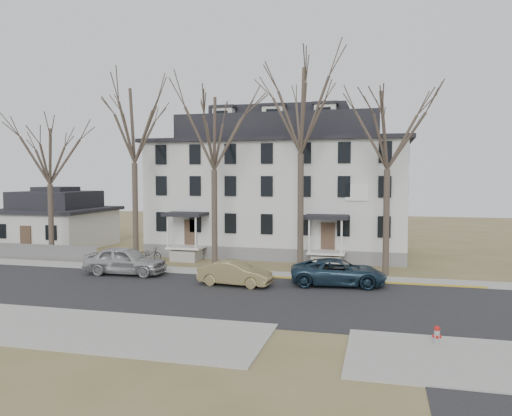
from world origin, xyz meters
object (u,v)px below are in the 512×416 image
(small_house, at_px, (57,222))
(bicycle_right, at_px, (131,256))
(tree_mid_right, at_px, (388,124))
(car_tan, at_px, (235,274))
(tree_far_left, at_px, (134,120))
(tree_bungalow, at_px, (49,152))
(car_silver, at_px, (125,261))
(fire_hydrant, at_px, (437,336))
(tree_mid_left, at_px, (214,128))
(tree_center, at_px, (301,103))
(bicycle_left, at_px, (150,254))
(boarding_house, at_px, (280,188))
(car_navy, at_px, (338,273))

(small_house, xyz_separation_m, bicycle_right, (10.29, -5.54, -1.79))
(tree_mid_right, xyz_separation_m, car_tan, (-8.45, -5.34, -8.90))
(tree_far_left, height_order, bicycle_right, tree_far_left)
(tree_bungalow, bearing_deg, small_house, 122.84)
(tree_mid_right, height_order, car_silver, tree_mid_right)
(fire_hydrant, bearing_deg, car_silver, 152.14)
(tree_mid_right, xyz_separation_m, fire_hydrant, (1.72, -13.39, -9.21))
(fire_hydrant, bearing_deg, tree_mid_left, 134.63)
(tree_center, xyz_separation_m, tree_bungalow, (-19.00, 0.00, -2.97))
(small_house, distance_m, tree_mid_right, 30.08)
(small_house, distance_m, bicycle_left, 12.35)
(tree_far_left, bearing_deg, tree_mid_left, 0.00)
(car_tan, height_order, bicycle_right, car_tan)
(tree_center, relative_size, tree_bungalow, 1.36)
(tree_center, bearing_deg, car_tan, -118.94)
(tree_mid_left, bearing_deg, boarding_house, 69.80)
(tree_mid_left, xyz_separation_m, tree_bungalow, (-13.00, 0.00, -1.48))
(bicycle_right, bearing_deg, small_house, 62.22)
(tree_center, relative_size, fire_hydrant, 18.71)
(tree_far_left, height_order, car_tan, tree_far_left)
(tree_far_left, relative_size, car_navy, 2.52)
(tree_mid_left, relative_size, car_navy, 2.34)
(tree_mid_right, height_order, car_navy, tree_mid_right)
(car_silver, distance_m, car_tan, 7.87)
(tree_mid_right, distance_m, car_tan, 13.38)
(tree_bungalow, relative_size, car_tan, 2.54)
(tree_far_left, relative_size, car_silver, 2.61)
(boarding_house, height_order, bicycle_left, boarding_house)
(bicycle_left, bearing_deg, bicycle_right, 132.47)
(tree_far_left, bearing_deg, tree_bungalow, 180.00)
(tree_bungalow, height_order, bicycle_left, tree_bungalow)
(tree_mid_right, bearing_deg, tree_bungalow, 180.00)
(tree_mid_right, distance_m, car_silver, 18.80)
(tree_far_left, distance_m, car_silver, 10.32)
(tree_bungalow, bearing_deg, tree_mid_left, 0.00)
(car_silver, height_order, bicycle_right, car_silver)
(tree_center, relative_size, tree_mid_right, 1.15)
(boarding_house, distance_m, bicycle_right, 13.22)
(tree_mid_left, xyz_separation_m, tree_center, (6.00, 0.00, 1.48))
(fire_hydrant, bearing_deg, small_house, 147.05)
(boarding_house, distance_m, tree_center, 10.39)
(tree_bungalow, xyz_separation_m, car_tan, (16.05, -5.34, -7.42))
(tree_center, xyz_separation_m, tree_mid_right, (5.50, 0.00, -1.48))
(small_house, xyz_separation_m, tree_mid_right, (28.50, -6.20, 7.35))
(tree_mid_left, bearing_deg, car_silver, -140.07)
(car_silver, bearing_deg, tree_center, -71.51)
(tree_mid_right, relative_size, tree_bungalow, 1.18)
(car_silver, relative_size, fire_hydrant, 6.68)
(bicycle_right, bearing_deg, tree_bungalow, 96.45)
(tree_bungalow, height_order, fire_hydrant, tree_bungalow)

